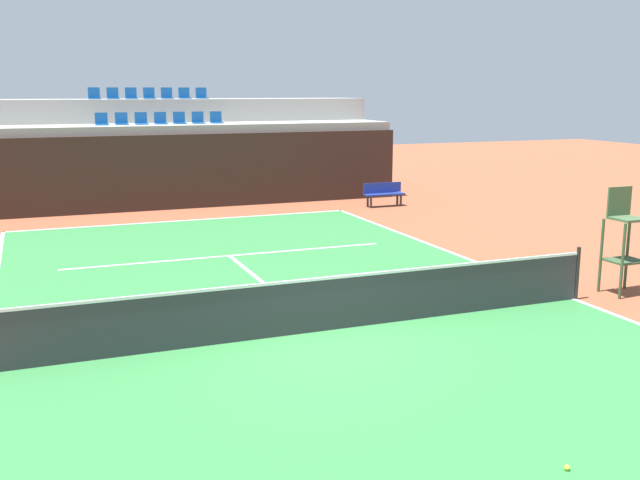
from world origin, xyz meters
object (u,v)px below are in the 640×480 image
object	(u,v)px
tennis_ball_2	(567,468)
umpire_chair	(625,237)
tennis_net	(323,304)
player_bench	(384,192)

from	to	relation	value
tennis_ball_2	umpire_chair	bearing A→B (deg)	42.79
tennis_net	umpire_chair	distance (m)	6.73
tennis_net	umpire_chair	size ratio (longest dim) A/B	5.04
tennis_net	tennis_ball_2	world-z (taller)	tennis_net
player_bench	tennis_ball_2	size ratio (longest dim) A/B	22.73
tennis_ball_2	player_bench	bearing A→B (deg)	69.75
tennis_net	umpire_chair	bearing A→B (deg)	0.48
player_bench	tennis_ball_2	bearing A→B (deg)	-110.25
umpire_chair	tennis_ball_2	world-z (taller)	umpire_chair
umpire_chair	player_bench	bearing A→B (deg)	87.16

